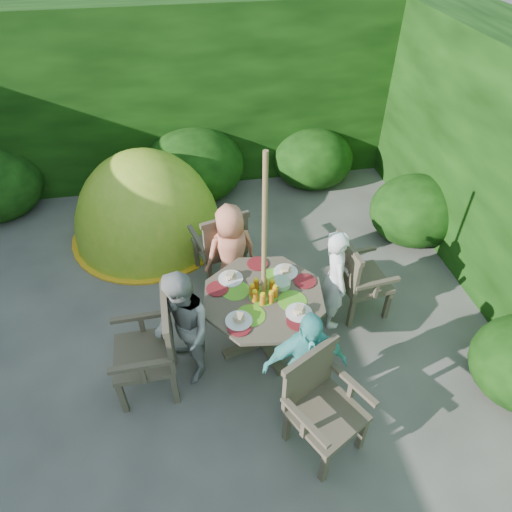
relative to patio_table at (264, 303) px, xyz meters
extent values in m
plane|color=#484541|center=(-1.05, -0.31, -0.59)|extent=(60.00, 60.00, 0.00)
cube|color=black|center=(-1.05, 3.69, 0.66)|extent=(9.00, 1.00, 2.50)
cylinder|color=#40372A|center=(0.00, 0.00, -0.26)|extent=(0.12, 0.12, 0.66)
cube|color=#40372A|center=(0.00, 0.00, -0.56)|extent=(0.87, 0.32, 0.06)
cube|color=#40372A|center=(0.00, 0.00, -0.56)|extent=(0.32, 0.87, 0.06)
cylinder|color=#40372A|center=(0.00, 0.00, 0.09)|extent=(1.47, 1.47, 0.04)
cylinder|color=#57B01E|center=(-0.17, -0.23, 0.11)|extent=(0.27, 0.27, 0.00)
cylinder|color=#57B01E|center=(0.25, -0.12, 0.11)|extent=(0.27, 0.27, 0.00)
cylinder|color=#57B01E|center=(-0.25, 0.11, 0.11)|extent=(0.27, 0.27, 0.00)
cylinder|color=#57B01E|center=(0.16, 0.22, 0.11)|extent=(0.27, 0.27, 0.00)
cylinder|color=#57B01E|center=(0.00, 0.00, 0.11)|extent=(0.27, 0.27, 0.00)
cylinder|color=white|center=(0.27, 0.27, 0.12)|extent=(0.24, 0.24, 0.01)
cylinder|color=white|center=(-0.28, 0.27, 0.12)|extent=(0.24, 0.24, 0.01)
cylinder|color=white|center=(-0.28, -0.28, 0.12)|extent=(0.24, 0.24, 0.01)
cylinder|color=white|center=(0.27, -0.28, 0.12)|extent=(0.24, 0.24, 0.01)
cylinder|color=red|center=(0.43, 0.11, 0.12)|extent=(0.21, 0.21, 0.01)
cylinder|color=red|center=(0.02, 0.44, 0.12)|extent=(0.21, 0.21, 0.01)
cylinder|color=red|center=(-0.42, 0.16, 0.12)|extent=(0.21, 0.21, 0.01)
cylinder|color=red|center=(-0.29, -0.35, 0.12)|extent=(0.21, 0.21, 0.01)
cylinder|color=red|center=(0.24, -0.38, 0.12)|extent=(0.21, 0.21, 0.01)
cylinder|color=green|center=(0.19, 0.10, 0.14)|extent=(0.17, 0.17, 0.06)
cylinder|color=olive|center=(0.00, 0.00, 0.51)|extent=(0.05, 0.05, 2.20)
cube|color=#40372A|center=(1.14, 0.30, -0.17)|extent=(0.54, 0.56, 0.05)
cube|color=#40372A|center=(1.37, 0.11, -0.39)|extent=(0.05, 0.05, 0.41)
cube|color=#40372A|center=(1.32, 0.54, -0.39)|extent=(0.05, 0.05, 0.41)
cube|color=#40372A|center=(0.95, 0.06, -0.39)|extent=(0.05, 0.05, 0.41)
cube|color=#40372A|center=(0.90, 0.49, -0.39)|extent=(0.05, 0.05, 0.41)
cube|color=#40372A|center=(0.91, 0.27, 0.09)|extent=(0.10, 0.50, 0.48)
cube|color=#40372A|center=(1.17, 0.05, 0.02)|extent=(0.49, 0.11, 0.04)
cube|color=#40372A|center=(1.11, 0.55, 0.02)|extent=(0.49, 0.11, 0.04)
cube|color=#40372A|center=(-1.14, -0.30, -0.14)|extent=(0.54, 0.56, 0.05)
cube|color=#40372A|center=(-1.38, -0.08, -0.37)|extent=(0.05, 0.05, 0.44)
cube|color=#40372A|center=(-1.37, -0.54, -0.37)|extent=(0.05, 0.05, 0.44)
cube|color=#40372A|center=(-0.92, -0.07, -0.37)|extent=(0.05, 0.05, 0.44)
cube|color=#40372A|center=(-0.91, -0.53, -0.37)|extent=(0.05, 0.05, 0.44)
cube|color=#40372A|center=(-0.89, -0.30, 0.15)|extent=(0.05, 0.55, 0.52)
cube|color=#40372A|center=(-1.15, -0.03, 0.07)|extent=(0.53, 0.06, 0.04)
cube|color=#40372A|center=(-1.14, -0.58, 0.07)|extent=(0.53, 0.06, 0.04)
cube|color=#40372A|center=(-0.31, 1.14, -0.16)|extent=(0.63, 0.61, 0.05)
cube|color=#40372A|center=(-0.16, 1.41, -0.38)|extent=(0.06, 0.06, 0.41)
cube|color=#40372A|center=(-0.57, 1.29, -0.38)|extent=(0.06, 0.06, 0.41)
cube|color=#40372A|center=(-0.04, 0.99, -0.38)|extent=(0.06, 0.06, 0.41)
cube|color=#40372A|center=(-0.45, 0.87, -0.38)|extent=(0.06, 0.06, 0.41)
cube|color=#40372A|center=(-0.24, 0.91, 0.10)|extent=(0.50, 0.18, 0.49)
cube|color=#40372A|center=(-0.06, 1.21, 0.03)|extent=(0.18, 0.49, 0.04)
cube|color=#40372A|center=(-0.55, 1.07, 0.03)|extent=(0.18, 0.49, 0.04)
cube|color=#40372A|center=(0.30, -1.14, -0.16)|extent=(0.70, 0.69, 0.05)
cube|color=#40372A|center=(0.21, -1.44, -0.38)|extent=(0.07, 0.07, 0.42)
cube|color=#40372A|center=(0.60, -1.23, -0.38)|extent=(0.07, 0.07, 0.42)
cube|color=#40372A|center=(0.00, -1.05, -0.38)|extent=(0.07, 0.07, 0.42)
cube|color=#40372A|center=(0.39, -0.84, -0.38)|extent=(0.07, 0.07, 0.42)
cube|color=#40372A|center=(0.18, -0.93, 0.11)|extent=(0.48, 0.28, 0.50)
cube|color=#40372A|center=(0.07, -1.27, 0.04)|extent=(0.28, 0.46, 0.04)
cube|color=#40372A|center=(0.53, -1.02, 0.04)|extent=(0.28, 0.46, 0.04)
imported|color=white|center=(0.77, 0.20, 0.00)|extent=(0.29, 0.44, 1.18)
imported|color=#A1A19C|center=(-0.78, -0.21, 0.03)|extent=(0.63, 0.72, 1.24)
imported|color=#F18663|center=(-0.21, 0.77, 0.01)|extent=(0.66, 0.52, 1.19)
imported|color=#54C4BE|center=(0.20, -0.78, 0.02)|extent=(0.73, 0.34, 1.22)
ellipsoid|color=#87B623|center=(-1.14, 2.09, -0.59)|extent=(2.10, 2.10, 2.32)
ellipsoid|color=black|center=(-1.07, 1.44, -0.59)|extent=(0.69, 0.42, 0.80)
cylinder|color=#FAAD1A|center=(-1.14, 2.09, -0.57)|extent=(2.03, 2.03, 0.03)
camera|label=1|loc=(-0.60, -2.93, 3.19)|focal=32.00mm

